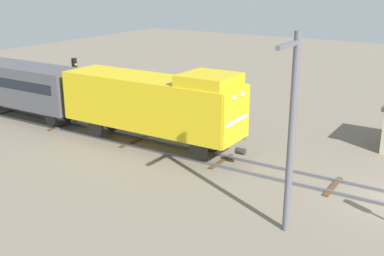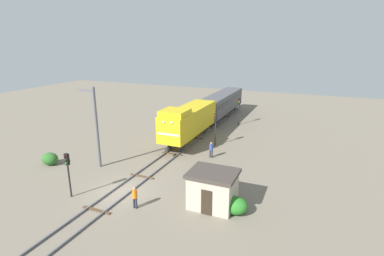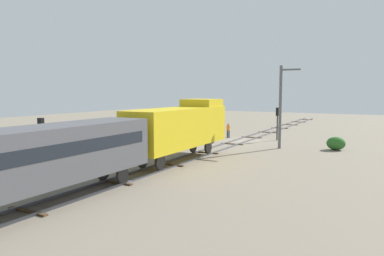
{
  "view_description": "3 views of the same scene",
  "coord_description": "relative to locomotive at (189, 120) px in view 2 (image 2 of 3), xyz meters",
  "views": [
    {
      "loc": [
        -21.35,
        -2.51,
        9.61
      ],
      "look_at": [
        0.95,
        11.63,
        1.28
      ],
      "focal_mm": 45.0,
      "sensor_mm": 36.0,
      "label": 1
    },
    {
      "loc": [
        13.83,
        -17.93,
        11.83
      ],
      "look_at": [
        0.82,
        12.72,
        2.09
      ],
      "focal_mm": 28.0,
      "sensor_mm": 36.0,
      "label": 2
    },
    {
      "loc": [
        -14.37,
        38.39,
        5.51
      ],
      "look_at": [
        1.13,
        9.61,
        2.21
      ],
      "focal_mm": 35.0,
      "sensor_mm": 36.0,
      "label": 3
    }
  ],
  "objects": [
    {
      "name": "ground_plane",
      "position": [
        0.0,
        -13.63,
        -2.77
      ],
      "size": [
        109.7,
        109.7,
        0.0
      ],
      "primitive_type": "plane",
      "color": "#756B5B"
    },
    {
      "name": "railway_track",
      "position": [
        0.0,
        -13.63,
        -2.7
      ],
      "size": [
        2.4,
        73.13,
        0.16
      ],
      "color": "#595960",
      "rests_on": "ground"
    },
    {
      "name": "locomotive",
      "position": [
        0.0,
        0.0,
        0.0
      ],
      "size": [
        2.9,
        11.6,
        4.6
      ],
      "color": "gold",
      "rests_on": "railway_track"
    },
    {
      "name": "passenger_car_leading",
      "position": [
        0.0,
        13.34,
        -0.25
      ],
      "size": [
        2.84,
        14.0,
        3.66
      ],
      "color": "#4C4C51",
      "rests_on": "railway_track"
    },
    {
      "name": "traffic_signal_near",
      "position": [
        -3.2,
        -15.83,
        -0.24
      ],
      "size": [
        0.32,
        0.34,
        3.62
      ],
      "color": "#262628",
      "rests_on": "ground"
    },
    {
      "name": "traffic_signal_mid",
      "position": [
        3.4,
        -0.08,
        -0.11
      ],
      "size": [
        0.32,
        0.34,
        3.81
      ],
      "color": "#262628",
      "rests_on": "ground"
    },
    {
      "name": "traffic_signal_far",
      "position": [
        3.6,
        9.9,
        -0.04
      ],
      "size": [
        0.32,
        0.34,
        3.91
      ],
      "color": "#262628",
      "rests_on": "ground"
    },
    {
      "name": "worker_near_track",
      "position": [
        2.4,
        -15.28,
        -1.78
      ],
      "size": [
        0.38,
        0.38,
        1.7
      ],
      "rotation": [
        0.0,
        0.0,
        3.79
      ],
      "color": "#262B38",
      "rests_on": "ground"
    },
    {
      "name": "worker_by_signal",
      "position": [
        4.2,
        -3.74,
        -1.78
      ],
      "size": [
        0.38,
        0.38,
        1.7
      ],
      "rotation": [
        0.0,
        0.0,
        5.92
      ],
      "color": "#262B38",
      "rests_on": "ground"
    },
    {
      "name": "catenary_mast",
      "position": [
        -5.06,
        -10.18,
        1.38
      ],
      "size": [
        1.94,
        0.28,
        7.81
      ],
      "color": "#595960",
      "rests_on": "ground"
    },
    {
      "name": "relay_hut",
      "position": [
        7.5,
        -12.73,
        -1.38
      ],
      "size": [
        3.5,
        2.9,
        2.74
      ],
      "color": "#B2A893",
      "rests_on": "ground"
    },
    {
      "name": "bush_near",
      "position": [
        9.35,
        -13.1,
        -2.14
      ],
      "size": [
        1.75,
        1.43,
        1.27
      ],
      "primitive_type": "ellipsoid",
      "color": "#2A7726",
      "rests_on": "ground"
    },
    {
      "name": "bush_mid",
      "position": [
        -9.86,
        -11.73,
        -2.16
      ],
      "size": [
        1.69,
        1.38,
        1.23
      ],
      "primitive_type": "ellipsoid",
      "color": "#2B6226",
      "rests_on": "ground"
    }
  ]
}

